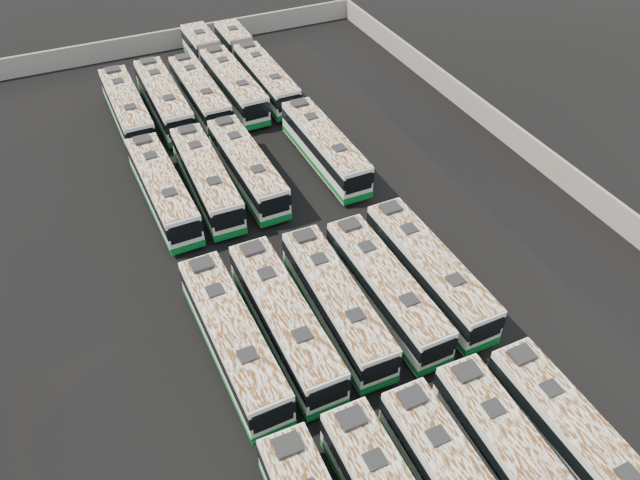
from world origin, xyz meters
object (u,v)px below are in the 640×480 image
Objects in this scene: bus_front_right at (520,468)px; bus_back_left at (164,99)px; bus_front_far_right at (579,445)px; bus_midback_left at (206,178)px; bus_back_right at (222,71)px; bus_back_far_right at (255,66)px; bus_midfront_center at (336,302)px; bus_midback_center at (247,167)px; bus_midback_far_left at (163,189)px; bus_back_center at (200,93)px; bus_midfront_far_left at (232,338)px; bus_midback_far_right at (325,147)px; bus_midfront_left at (284,320)px; bus_back_far_left at (127,108)px; bus_midfront_right at (386,288)px; bus_midfront_far_right at (429,270)px.

bus_front_right is 0.97× the size of bus_back_left.
bus_midback_left is (-10.21, 29.72, 0.03)m from bus_front_far_right.
bus_front_right is 43.54m from bus_back_left.
bus_back_far_right is (3.41, -0.06, -0.06)m from bus_back_right.
bus_back_far_right is at bearing -2.12° from bus_back_right.
bus_front_right is 1.01× the size of bus_midfront_center.
bus_back_left is (-3.27, 13.45, 0.06)m from bus_midback_center.
bus_back_center is at bearing 61.58° from bus_midback_far_left.
bus_back_left is (3.39, 29.59, 0.01)m from bus_midfront_far_left.
bus_midback_center is at bearing -102.57° from bus_back_right.
bus_back_center is at bearing -153.62° from bus_back_far_right.
bus_front_right is 0.98× the size of bus_midback_far_right.
bus_midfront_left is 16.30m from bus_midback_far_left.
bus_back_far_left is 6.79m from bus_back_center.
bus_back_left is at bearing -162.58° from bus_back_far_right.
bus_back_far_right is (13.55, 16.74, -0.04)m from bus_midback_far_left.
bus_midfront_far_left is at bearing -108.14° from bus_back_right.
bus_back_right is at bearing 85.18° from bus_midfront_center.
bus_back_right is at bearing 57.56° from bus_midback_far_left.
bus_midback_left is 1.01× the size of bus_midback_center.
bus_midback_center is at bearing 102.48° from bus_front_far_right.
bus_midfront_center is 0.98× the size of bus_back_far_left.
bus_back_right is (-3.48, 46.47, 0.07)m from bus_front_far_right.
bus_midfront_right is 33.05m from bus_back_far_right.
bus_back_right is at bearing 94.97° from bus_midfront_far_right.
bus_midback_far_left is 0.98× the size of bus_back_left.
bus_midback_far_right reaches higher than bus_midfront_center.
bus_back_right is at bearing 91.39° from bus_front_right.
bus_midback_far_right is 0.66× the size of bus_back_far_right.
bus_back_center is at bearing -135.30° from bus_back_right.
bus_midfront_far_right is at bearing -85.26° from bus_back_right.
bus_midfront_right is 0.98× the size of bus_back_far_left.
bus_midfront_far_left is at bearing -130.08° from bus_midback_far_right.
bus_midback_center is (6.66, 16.14, -0.05)m from bus_midfront_far_left.
bus_midfront_center is 0.62× the size of bus_back_right.
bus_back_left is at bearing 126.39° from bus_midback_far_right.
bus_midfront_left is 34.23m from bus_back_far_right.
bus_front_far_right is 29.79m from bus_midback_far_right.
bus_midback_far_left is 13.42m from bus_back_far_left.
bus_back_right reaches higher than bus_midback_far_right.
bus_midfront_far_left reaches higher than bus_midfront_center.
bus_midfront_far_right is 0.64× the size of bus_back_right.
bus_front_far_right is at bearing -77.82° from bus_midback_center.
bus_midback_left is at bearing 104.23° from bus_front_right.
bus_midfront_far_left is 30.19m from bus_back_center.
bus_midback_far_left reaches higher than bus_back_center.
bus_back_far_left is 3.43m from bus_back_left.
bus_midback_left is at bearing -76.11° from bus_back_far_left.
bus_midfront_left is (-6.74, 13.50, 0.05)m from bus_front_right.
bus_midback_far_right is at bearing 68.24° from bus_midfront_center.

